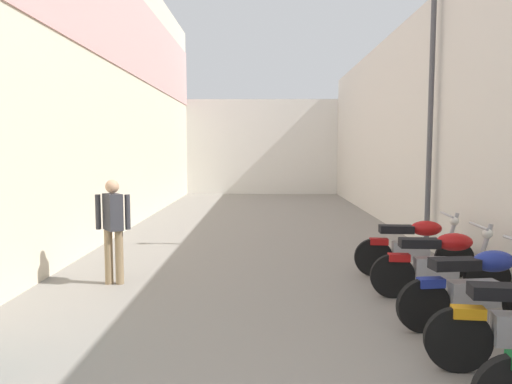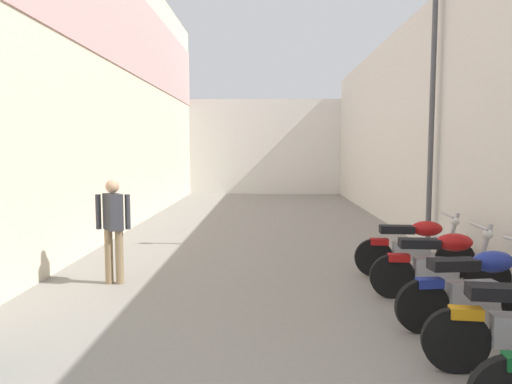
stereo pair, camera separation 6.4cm
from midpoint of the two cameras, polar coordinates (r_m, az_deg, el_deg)
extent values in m
plane|color=gray|center=(9.13, 0.91, -7.65)|extent=(37.03, 37.03, 0.00)
cube|color=beige|center=(11.58, -17.36, 12.36)|extent=(0.40, 21.03, 7.04)
cube|color=#DBA39E|center=(11.82, -16.55, 19.89)|extent=(0.04, 21.03, 2.25)
cube|color=beige|center=(11.46, 19.25, 7.31)|extent=(0.40, 21.03, 5.02)
cube|color=silver|center=(22.41, 1.12, 5.37)|extent=(9.73, 2.00, 4.21)
cylinder|color=black|center=(4.88, 23.01, -15.94)|extent=(0.61, 0.15, 0.60)
cube|color=black|center=(4.84, 27.21, -10.56)|extent=(0.54, 0.28, 0.12)
cube|color=orange|center=(4.82, 24.06, -12.99)|extent=(0.29, 0.17, 0.10)
cylinder|color=black|center=(5.71, 19.44, -12.70)|extent=(0.61, 0.15, 0.60)
cube|color=#9E9EA3|center=(5.94, 24.59, -10.98)|extent=(0.58, 0.27, 0.28)
ellipsoid|color=navy|center=(5.97, 26.64, -7.41)|extent=(0.51, 0.32, 0.24)
cube|color=black|center=(5.75, 22.73, -7.95)|extent=(0.54, 0.28, 0.12)
cube|color=navy|center=(5.67, 20.27, -10.11)|extent=(0.30, 0.17, 0.10)
cylinder|color=black|center=(7.21, 26.04, -9.20)|extent=(0.60, 0.11, 0.60)
cylinder|color=black|center=(6.85, 16.15, -9.62)|extent=(0.60, 0.11, 0.60)
cube|color=#9E9EA3|center=(6.96, 20.86, -8.50)|extent=(0.57, 0.23, 0.28)
ellipsoid|color=#AD1414|center=(6.96, 22.78, -5.54)|extent=(0.49, 0.28, 0.24)
cube|color=black|center=(6.83, 19.09, -5.79)|extent=(0.53, 0.25, 0.12)
cylinder|color=#9E9EA3|center=(7.11, 25.62, -6.49)|extent=(0.25, 0.07, 0.77)
cylinder|color=#9E9EA3|center=(7.03, 25.20, -3.71)|extent=(0.07, 0.58, 0.04)
sphere|color=silver|center=(7.09, 26.08, -4.50)|extent=(0.14, 0.14, 0.14)
cube|color=#AD1414|center=(6.81, 16.87, -7.49)|extent=(0.29, 0.15, 0.10)
cylinder|color=black|center=(8.19, 22.79, -7.39)|extent=(0.60, 0.12, 0.60)
cylinder|color=black|center=(7.91, 14.06, -7.59)|extent=(0.60, 0.12, 0.60)
cube|color=#9E9EA3|center=(7.99, 18.18, -6.68)|extent=(0.57, 0.24, 0.28)
ellipsoid|color=#AD1414|center=(7.98, 19.86, -4.11)|extent=(0.50, 0.29, 0.24)
cube|color=black|center=(7.88, 16.61, -4.29)|extent=(0.53, 0.25, 0.12)
cylinder|color=#9E9EA3|center=(8.11, 22.41, -4.99)|extent=(0.25, 0.08, 0.77)
cylinder|color=#9E9EA3|center=(8.03, 22.01, -2.54)|extent=(0.07, 0.58, 0.04)
sphere|color=silver|center=(8.08, 22.81, -3.24)|extent=(0.14, 0.14, 0.14)
cube|color=#AD1414|center=(7.87, 14.68, -5.73)|extent=(0.29, 0.16, 0.10)
cylinder|color=#8C7251|center=(7.57, -16.87, -7.38)|extent=(0.12, 0.12, 0.82)
cylinder|color=#8C7251|center=(7.52, -15.70, -7.43)|extent=(0.12, 0.12, 0.82)
cube|color=#333338|center=(7.43, -16.42, -2.27)|extent=(0.36, 0.39, 0.54)
sphere|color=tan|center=(7.39, -16.49, 0.65)|extent=(0.20, 0.20, 0.20)
cylinder|color=#333338|center=(7.50, -18.02, -2.25)|extent=(0.08, 0.08, 0.52)
cylinder|color=#333338|center=(7.36, -14.79, -2.30)|extent=(0.08, 0.08, 0.52)
cylinder|color=#47474C|center=(9.77, 20.35, 8.11)|extent=(0.10, 0.10, 5.16)
camera|label=1|loc=(0.03, -89.75, 0.02)|focal=33.61mm
camera|label=2|loc=(0.03, 90.25, -0.02)|focal=33.61mm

